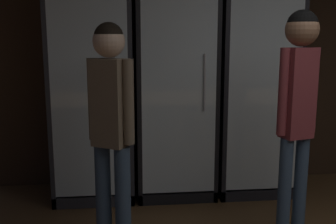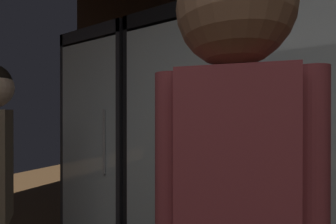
% 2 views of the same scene
% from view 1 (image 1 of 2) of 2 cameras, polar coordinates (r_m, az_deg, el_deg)
% --- Properties ---
extents(wall_back, '(6.00, 0.06, 2.80)m').
position_cam_1_polar(wall_back, '(4.37, 16.48, 8.77)').
color(wall_back, '#382619').
rests_on(wall_back, ground).
extents(cooler_far_left, '(0.74, 0.66, 2.06)m').
position_cam_1_polar(cooler_far_left, '(3.77, -10.85, 2.82)').
color(cooler_far_left, '#2B2B30').
rests_on(cooler_far_left, ground).
extents(cooler_left, '(0.74, 0.66, 2.06)m').
position_cam_1_polar(cooler_left, '(3.79, 0.91, 2.93)').
color(cooler_left, black).
rests_on(cooler_left, ground).
extents(cooler_center, '(0.74, 0.66, 2.06)m').
position_cam_1_polar(cooler_center, '(3.95, 12.13, 3.11)').
color(cooler_center, black).
rests_on(cooler_center, ground).
extents(shopper_near, '(0.31, 0.26, 1.61)m').
position_cam_1_polar(shopper_near, '(2.66, -8.35, -0.61)').
color(shopper_near, '#384C66').
rests_on(shopper_near, ground).
extents(shopper_far, '(0.31, 0.22, 1.70)m').
position_cam_1_polar(shopper_far, '(2.82, 18.45, 2.09)').
color(shopper_far, '#384C66').
rests_on(shopper_far, ground).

